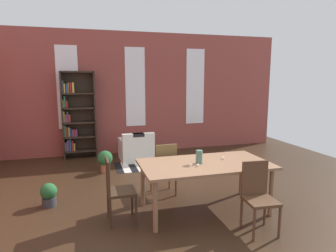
# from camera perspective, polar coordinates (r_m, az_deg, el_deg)

# --- Properties ---
(ground_plane) EXTENTS (9.92, 9.92, 0.00)m
(ground_plane) POSITION_cam_1_polar(r_m,az_deg,el_deg) (4.96, 1.39, -15.29)
(ground_plane) COLOR #352215
(back_wall_brick) EXTENTS (8.63, 0.12, 3.35)m
(back_wall_brick) POSITION_cam_1_polar(r_m,az_deg,el_deg) (8.26, -6.52, 6.44)
(back_wall_brick) COLOR brown
(back_wall_brick) RESTS_ON ground
(window_pane_0) EXTENTS (0.55, 0.02, 2.17)m
(window_pane_0) POSITION_cam_1_polar(r_m,az_deg,el_deg) (8.08, -19.10, 7.13)
(window_pane_0) COLOR white
(window_pane_1) EXTENTS (0.55, 0.02, 2.17)m
(window_pane_1) POSITION_cam_1_polar(r_m,az_deg,el_deg) (8.18, -6.46, 7.58)
(window_pane_1) COLOR white
(window_pane_2) EXTENTS (0.55, 0.02, 2.17)m
(window_pane_2) POSITION_cam_1_polar(r_m,az_deg,el_deg) (8.66, 5.35, 7.68)
(window_pane_2) COLOR white
(dining_table) EXTENTS (2.00, 1.08, 0.77)m
(dining_table) POSITION_cam_1_polar(r_m,az_deg,el_deg) (4.58, 7.28, -8.11)
(dining_table) COLOR #8A6245
(dining_table) RESTS_ON ground
(vase_on_table) EXTENTS (0.10, 0.10, 0.21)m
(vase_on_table) POSITION_cam_1_polar(r_m,az_deg,el_deg) (4.49, 6.14, -6.06)
(vase_on_table) COLOR #4C7266
(vase_on_table) RESTS_ON dining_table
(tealight_candle_0) EXTENTS (0.04, 0.04, 0.04)m
(tealight_candle_0) POSITION_cam_1_polar(r_m,az_deg,el_deg) (4.35, 4.45, -7.69)
(tealight_candle_0) COLOR silver
(tealight_candle_0) RESTS_ON dining_table
(tealight_candle_1) EXTENTS (0.04, 0.04, 0.04)m
(tealight_candle_1) POSITION_cam_1_polar(r_m,az_deg,el_deg) (4.79, 10.80, -6.24)
(tealight_candle_1) COLOR silver
(tealight_candle_1) RESTS_ON dining_table
(tealight_candle_2) EXTENTS (0.04, 0.04, 0.03)m
(tealight_candle_2) POSITION_cam_1_polar(r_m,az_deg,el_deg) (4.36, 5.91, -7.71)
(tealight_candle_2) COLOR silver
(tealight_candle_2) RESTS_ON dining_table
(dining_chair_far_left) EXTENTS (0.42, 0.42, 0.95)m
(dining_chair_far_left) POSITION_cam_1_polar(r_m,az_deg,el_deg) (5.19, -0.71, -8.12)
(dining_chair_far_left) COLOR brown
(dining_chair_far_left) RESTS_ON ground
(dining_chair_head_left) EXTENTS (0.40, 0.40, 0.95)m
(dining_chair_head_left) POSITION_cam_1_polar(r_m,az_deg,el_deg) (4.31, -10.16, -11.90)
(dining_chair_head_left) COLOR #392819
(dining_chair_head_left) RESTS_ON ground
(dining_chair_near_right) EXTENTS (0.43, 0.43, 0.95)m
(dining_chair_near_right) POSITION_cam_1_polar(r_m,az_deg,el_deg) (4.21, 17.29, -12.72)
(dining_chair_near_right) COLOR #513421
(dining_chair_near_right) RESTS_ON ground
(bookshelf_tall) EXTENTS (0.85, 0.33, 2.26)m
(bookshelf_tall) POSITION_cam_1_polar(r_m,az_deg,el_deg) (7.94, -17.55, 2.02)
(bookshelf_tall) COLOR #2D2319
(bookshelf_tall) RESTS_ON ground
(armchair_white) EXTENTS (0.83, 0.83, 0.75)m
(armchair_white) POSITION_cam_1_polar(r_m,az_deg,el_deg) (7.49, -6.27, -4.62)
(armchair_white) COLOR white
(armchair_white) RESTS_ON ground
(potted_plant_by_shelf) EXTENTS (0.34, 0.34, 0.49)m
(potted_plant_by_shelf) POSITION_cam_1_polar(r_m,az_deg,el_deg) (6.65, -12.30, -6.52)
(potted_plant_by_shelf) COLOR #9E6042
(potted_plant_by_shelf) RESTS_ON ground
(potted_plant_corner) EXTENTS (0.26, 0.26, 0.39)m
(potted_plant_corner) POSITION_cam_1_polar(r_m,az_deg,el_deg) (5.23, -22.40, -12.30)
(potted_plant_corner) COLOR #333338
(potted_plant_corner) RESTS_ON ground
(striped_rug) EXTENTS (1.14, 0.89, 0.01)m
(striped_rug) POSITION_cam_1_polar(r_m,az_deg,el_deg) (7.04, -5.67, -7.82)
(striped_rug) COLOR black
(striped_rug) RESTS_ON ground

